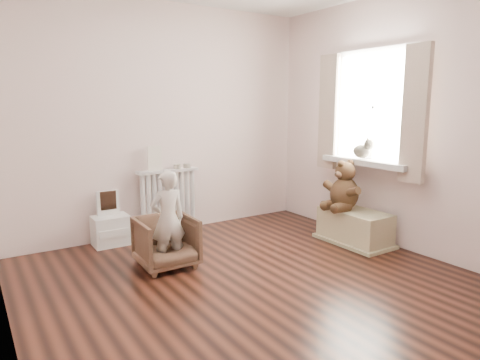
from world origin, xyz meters
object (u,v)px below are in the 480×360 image
child (168,219)px  plush_cat (362,150)px  radiator (169,201)px  armchair (166,242)px  toy_bench (355,225)px  toy_vanity (110,220)px  teddy_bear (345,181)px

child → plush_cat: bearing=172.6°
radiator → armchair: radiator is taller
radiator → plush_cat: bearing=-38.2°
radiator → toy_bench: (1.55, -1.40, -0.19)m
plush_cat → toy_vanity: bearing=158.8°
toy_vanity → armchair: (0.25, -0.91, -0.04)m
armchair → toy_bench: (1.99, -0.46, -0.04)m
radiator → toy_bench: bearing=-42.0°
toy_bench → radiator: bearing=138.0°
radiator → child: bearing=-113.9°
teddy_bear → plush_cat: plush_cat is taller
toy_vanity → child: child is taller
radiator → toy_vanity: radiator is taller
radiator → toy_bench: radiator is taller
radiator → toy_vanity: bearing=-177.5°
toy_vanity → child: size_ratio=0.65×
toy_bench → plush_cat: bearing=26.2°
child → plush_cat: (2.13, -0.34, 0.53)m
radiator → child: 1.08m
teddy_bear → plush_cat: bearing=-12.8°
armchair → teddy_bear: (1.93, -0.34, 0.43)m
radiator → teddy_bear: bearing=-40.6°
toy_vanity → plush_cat: size_ratio=2.18×
armchair → plush_cat: plush_cat is taller
toy_bench → teddy_bear: 0.49m
teddy_bear → armchair: bearing=170.8°
child → toy_bench: bearing=170.1°
armchair → child: size_ratio=0.58×
toy_bench → armchair: bearing=166.9°
child → teddy_bear: (1.93, -0.29, 0.20)m
radiator → child: child is taller
child → toy_bench: size_ratio=1.17×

